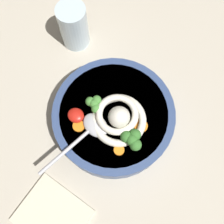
# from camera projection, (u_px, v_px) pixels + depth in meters

# --- Properties ---
(table_slab) EXTENTS (1.17, 1.17, 0.04)m
(table_slab) POSITION_uv_depth(u_px,v_px,m) (110.00, 130.00, 0.66)
(table_slab) COLOR #BCB29E
(table_slab) RESTS_ON ground
(soup_bowl) EXTENTS (0.27, 0.27, 0.07)m
(soup_bowl) POSITION_uv_depth(u_px,v_px,m) (112.00, 116.00, 0.62)
(soup_bowl) COLOR #334775
(soup_bowl) RESTS_ON table_slab
(noodle_pile) EXTENTS (0.13, 0.13, 0.05)m
(noodle_pile) POSITION_uv_depth(u_px,v_px,m) (118.00, 118.00, 0.57)
(noodle_pile) COLOR silver
(noodle_pile) RESTS_ON soup_bowl
(soup_spoon) EXTENTS (0.08, 0.17, 0.02)m
(soup_spoon) POSITION_uv_depth(u_px,v_px,m) (90.00, 129.00, 0.57)
(soup_spoon) COLOR #B7B7BC
(soup_spoon) RESTS_ON soup_bowl
(chili_sauce_dollop) EXTENTS (0.04, 0.03, 0.02)m
(chili_sauce_dollop) POSITION_uv_depth(u_px,v_px,m) (76.00, 115.00, 0.58)
(chili_sauce_dollop) COLOR red
(chili_sauce_dollop) RESTS_ON soup_bowl
(broccoli_floret_beside_noodles) EXTENTS (0.04, 0.03, 0.03)m
(broccoli_floret_beside_noodles) POSITION_uv_depth(u_px,v_px,m) (94.00, 103.00, 0.57)
(broccoli_floret_beside_noodles) COLOR #7A9E60
(broccoli_floret_beside_noodles) RESTS_ON soup_bowl
(broccoli_floret_front) EXTENTS (0.05, 0.04, 0.04)m
(broccoli_floret_front) POSITION_uv_depth(u_px,v_px,m) (132.00, 139.00, 0.54)
(broccoli_floret_front) COLOR #7A9E60
(broccoli_floret_front) RESTS_ON soup_bowl
(carrot_slice_extra_b) EXTENTS (0.03, 0.03, 0.00)m
(carrot_slice_extra_b) POSITION_uv_depth(u_px,v_px,m) (79.00, 126.00, 0.58)
(carrot_slice_extra_b) COLOR orange
(carrot_slice_extra_b) RESTS_ON soup_bowl
(carrot_slice_far) EXTENTS (0.03, 0.03, 0.00)m
(carrot_slice_far) POSITION_uv_depth(u_px,v_px,m) (141.00, 126.00, 0.58)
(carrot_slice_far) COLOR orange
(carrot_slice_far) RESTS_ON soup_bowl
(carrot_slice_rear) EXTENTS (0.02, 0.02, 0.01)m
(carrot_slice_rear) POSITION_uv_depth(u_px,v_px,m) (119.00, 150.00, 0.56)
(carrot_slice_rear) COLOR orange
(carrot_slice_rear) RESTS_ON soup_bowl
(drinking_glass) EXTENTS (0.07, 0.07, 0.12)m
(drinking_glass) POSITION_uv_depth(u_px,v_px,m) (74.00, 26.00, 0.66)
(drinking_glass) COLOR silver
(drinking_glass) RESTS_ON table_slab
(folded_napkin) EXTENTS (0.15, 0.13, 0.01)m
(folded_napkin) POSITION_uv_depth(u_px,v_px,m) (54.00, 216.00, 0.58)
(folded_napkin) COLOR beige
(folded_napkin) RESTS_ON table_slab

